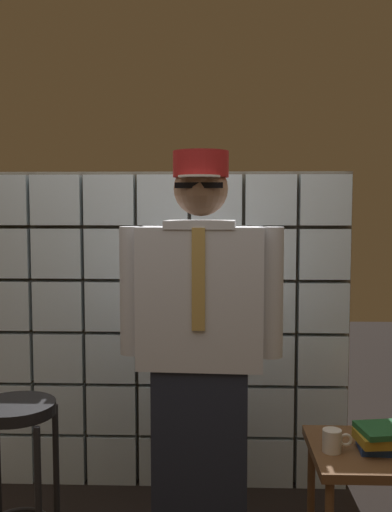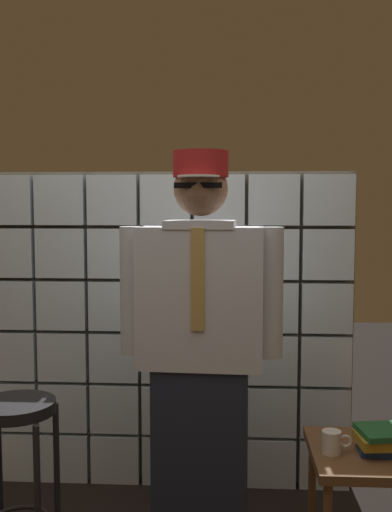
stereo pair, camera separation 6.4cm
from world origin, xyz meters
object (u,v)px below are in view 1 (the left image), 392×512
at_px(standing_person, 201,350).
at_px(coffee_mug, 333,441).
at_px(side_table, 372,465).
at_px(bar_stool, 16,448).
at_px(book_stack, 386,439).

distance_m(standing_person, coffee_mug, 0.68).
distance_m(standing_person, side_table, 0.88).
distance_m(bar_stool, coffee_mug, 1.34).
distance_m(side_table, coffee_mug, 0.22).
bearing_deg(side_table, coffee_mug, -166.24).
distance_m(bar_stool, book_stack, 1.57).
xyz_separation_m(side_table, coffee_mug, (-0.18, -0.04, 0.12)).
xyz_separation_m(bar_stool, book_stack, (1.57, 0.04, 0.04)).
distance_m(bar_stool, side_table, 1.52).
relative_size(standing_person, side_table, 3.28).
height_order(book_stack, coffee_mug, book_stack).
xyz_separation_m(standing_person, book_stack, (0.79, -0.14, -0.34)).
distance_m(book_stack, coffee_mug, 0.23).
bearing_deg(coffee_mug, book_stack, 3.82).
xyz_separation_m(standing_person, coffee_mug, (0.56, -0.16, -0.35)).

